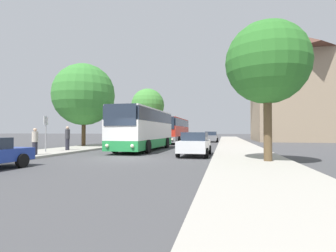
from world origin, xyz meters
TOP-DOWN VIEW (x-y plane):
  - ground_plane at (0.00, 0.00)m, footprint 300.00×300.00m
  - sidewalk_left at (-7.00, 0.00)m, footprint 4.00×120.00m
  - sidewalk_right at (7.00, 0.00)m, footprint 4.00×120.00m
  - building_right_background at (18.17, 32.41)m, footprint 14.68×13.68m
  - bus_front at (-1.00, 6.79)m, footprint 2.88×10.76m
  - bus_middle at (-1.06, 20.77)m, footprint 2.82×11.73m
  - parked_car_right_near at (3.77, 2.72)m, footprint 1.99×4.60m
  - parked_car_right_far at (3.75, 25.34)m, footprint 2.11×4.36m
  - bus_stop_sign at (-6.90, 1.96)m, footprint 0.08×0.45m
  - pedestrian_waiting_near at (-5.86, -0.41)m, footprint 0.36×0.36m
  - pedestrian_waiting_far at (-6.28, 3.70)m, footprint 0.36×0.36m
  - tree_left_near at (-7.82, 30.92)m, footprint 5.96×5.96m
  - tree_left_far at (-8.16, 9.36)m, footprint 6.19×6.19m
  - tree_right_near at (7.77, -0.95)m, footprint 4.10×4.10m

SIDE VIEW (x-z plane):
  - ground_plane at x=0.00m, z-range 0.00..0.00m
  - sidewalk_left at x=-7.00m, z-range 0.00..0.15m
  - sidewalk_right at x=7.00m, z-range 0.00..0.15m
  - parked_car_right_near at x=3.77m, z-range 0.03..1.57m
  - parked_car_right_far at x=3.75m, z-range 0.02..1.59m
  - pedestrian_waiting_near at x=-5.86m, z-range 0.15..1.82m
  - pedestrian_waiting_far at x=-6.28m, z-range 0.17..2.01m
  - bus_stop_sign at x=-6.90m, z-range 0.46..3.04m
  - bus_middle at x=-1.06m, z-range 0.12..3.45m
  - bus_front at x=-1.00m, z-range 0.11..3.56m
  - tree_right_near at x=7.77m, z-range 1.54..8.47m
  - tree_left_far at x=-8.16m, z-range 1.18..9.44m
  - tree_left_near at x=-7.82m, z-range 1.75..10.95m
  - building_right_background at x=18.17m, z-range 0.00..17.64m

